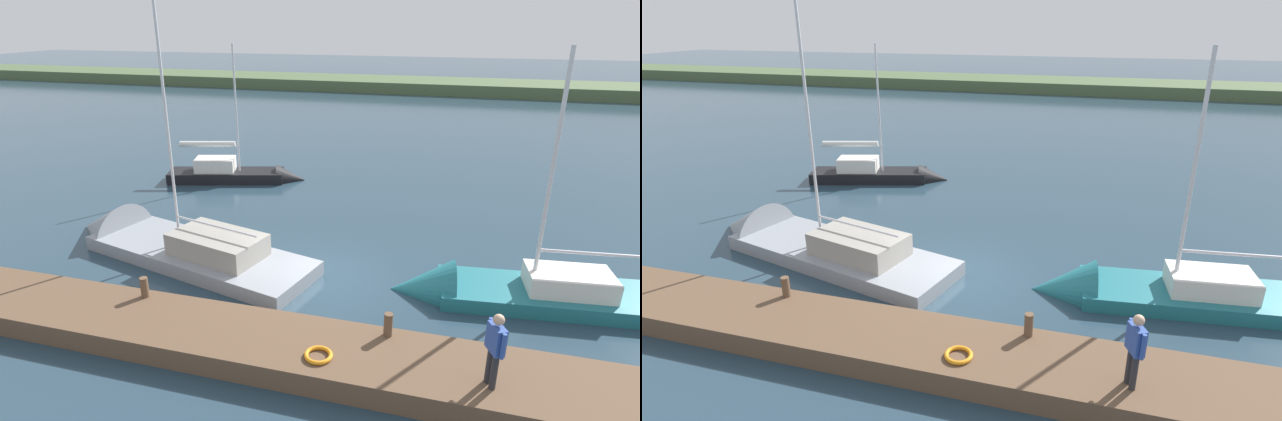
{
  "view_description": "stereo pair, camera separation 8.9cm",
  "coord_description": "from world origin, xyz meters",
  "views": [
    {
      "loc": [
        -3.88,
        13.66,
        7.79
      ],
      "look_at": [
        0.86,
        -3.24,
        1.03
      ],
      "focal_mm": 28.1,
      "sensor_mm": 36.0,
      "label": 1
    },
    {
      "loc": [
        -3.96,
        13.63,
        7.79
      ],
      "look_at": [
        0.86,
        -3.24,
        1.03
      ],
      "focal_mm": 28.1,
      "sensor_mm": 36.0,
      "label": 2
    }
  ],
  "objects": [
    {
      "name": "sailboat_near_dock",
      "position": [
        6.12,
        -0.51,
        0.14
      ],
      "size": [
        10.49,
        5.12,
        12.28
      ],
      "rotation": [
        0.0,
        0.0,
        -0.25
      ],
      "color": "gray",
      "rests_on": "ground_plane"
    },
    {
      "name": "mooring_post_far",
      "position": [
        4.04,
        3.33,
        0.87
      ],
      "size": [
        0.22,
        0.22,
        0.58
      ],
      "primitive_type": "cylinder",
      "color": "brown",
      "rests_on": "dock_pier"
    },
    {
      "name": "person_on_dock",
      "position": [
        -5.02,
        4.52,
        1.58
      ],
      "size": [
        0.39,
        0.6,
        1.72
      ],
      "rotation": [
        0.0,
        0.0,
        3.58
      ],
      "color": "#28282D",
      "rests_on": "dock_pier"
    },
    {
      "name": "dock_pier",
      "position": [
        0.0,
        4.13,
        0.29
      ],
      "size": [
        26.92,
        2.29,
        0.58
      ],
      "primitive_type": "cube",
      "color": "brown",
      "rests_on": "ground_plane"
    },
    {
      "name": "sailboat_far_right",
      "position": [
        -5.62,
        -0.26,
        0.09
      ],
      "size": [
        8.1,
        2.89,
        8.23
      ],
      "rotation": [
        0.0,
        0.0,
        0.1
      ],
      "color": "#1E6B75",
      "rests_on": "ground_plane"
    },
    {
      "name": "ground_plane",
      "position": [
        0.0,
        0.0,
        0.0
      ],
      "size": [
        200.0,
        200.0,
        0.0
      ],
      "primitive_type": "plane",
      "color": "#263D4C"
    },
    {
      "name": "far_shoreline",
      "position": [
        0.0,
        -45.9,
        0.0
      ],
      "size": [
        180.0,
        8.0,
        2.4
      ],
      "primitive_type": "cube",
      "color": "#4C603D",
      "rests_on": "ground_plane"
    },
    {
      "name": "life_ring_buoy",
      "position": [
        -1.3,
        4.59,
        0.63
      ],
      "size": [
        0.66,
        0.66,
        0.1
      ],
      "primitive_type": "torus",
      "color": "orange",
      "rests_on": "dock_pier"
    },
    {
      "name": "sailboat_outer_mooring",
      "position": [
        6.61,
        -8.85,
        0.16
      ],
      "size": [
        7.05,
        3.4,
        7.47
      ],
      "rotation": [
        0.0,
        0.0,
        3.42
      ],
      "color": "black",
      "rests_on": "ground_plane"
    },
    {
      "name": "mooring_post_near",
      "position": [
        -2.69,
        3.33,
        0.88
      ],
      "size": [
        0.22,
        0.22,
        0.6
      ],
      "primitive_type": "cylinder",
      "color": "brown",
      "rests_on": "dock_pier"
    }
  ]
}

